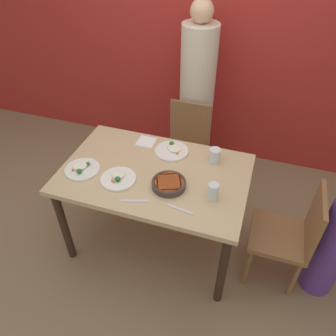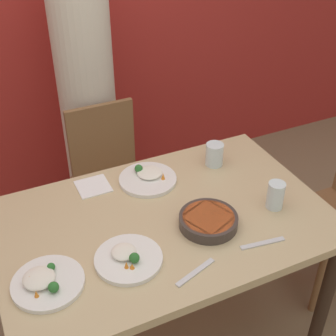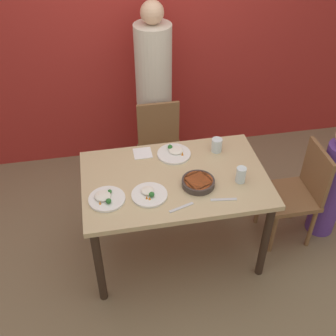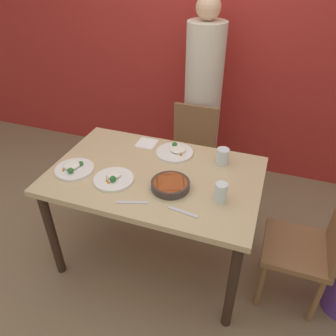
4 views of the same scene
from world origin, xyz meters
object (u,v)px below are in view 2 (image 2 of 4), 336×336
object	(u,v)px
person_adult	(88,103)
glass_water_tall	(276,195)
chair_adult_spot	(111,176)
bowl_curry	(208,220)
plate_rice_adult	(46,282)

from	to	relation	value
person_adult	glass_water_tall	bearing A→B (deg)	-71.00
chair_adult_spot	bowl_curry	bearing A→B (deg)	-82.38
glass_water_tall	bowl_curry	bearing A→B (deg)	177.32
chair_adult_spot	person_adult	xyz separation A→B (m)	(0.00, 0.34, 0.30)
plate_rice_adult	glass_water_tall	size ratio (longest dim) A/B	2.12
chair_adult_spot	bowl_curry	size ratio (longest dim) A/B	3.74
person_adult	glass_water_tall	size ratio (longest dim) A/B	14.18
bowl_curry	plate_rice_adult	xyz separation A→B (m)	(-0.65, -0.03, -0.01)
bowl_curry	glass_water_tall	world-z (taller)	glass_water_tall
glass_water_tall	chair_adult_spot	bearing A→B (deg)	115.34
chair_adult_spot	glass_water_tall	bearing A→B (deg)	-64.66
plate_rice_adult	glass_water_tall	world-z (taller)	glass_water_tall
bowl_curry	plate_rice_adult	distance (m)	0.65
chair_adult_spot	plate_rice_adult	size ratio (longest dim) A/B	3.47
chair_adult_spot	person_adult	world-z (taller)	person_adult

